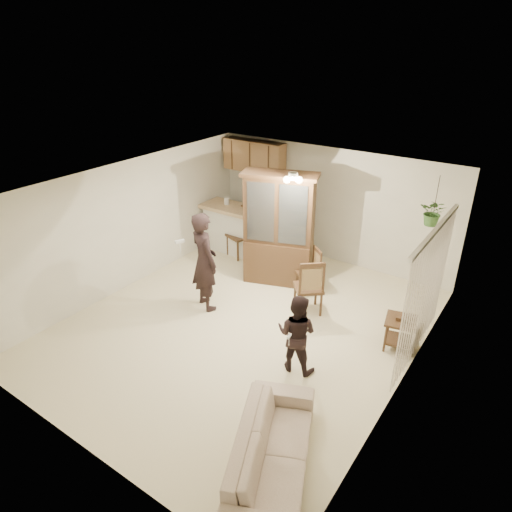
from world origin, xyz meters
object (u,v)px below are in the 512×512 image
Objects in this scene: adult at (204,263)px; chair_hutch_right at (308,296)px; side_table at (399,333)px; chair_bar at (240,243)px; sofa at (272,448)px; chair_hutch_left at (307,280)px; child at (297,331)px; china_hutch at (279,230)px.

adult is 1.97m from chair_hutch_right.
chair_bar is (-4.13, 1.30, 0.04)m from side_table.
chair_hutch_right is (-1.32, 3.26, -0.06)m from sofa.
sofa is 2.03× the size of chair_hutch_left.
child reaches higher than side_table.
adult is 2.34m from child.
chair_hutch_right reaches higher than side_table.
child is (-0.70, 1.74, 0.31)m from sofa.
china_hutch is at bearing -73.61° from chair_hutch_right.
chair_bar is at bearing 140.43° from china_hutch.
china_hutch reaches higher than side_table.
chair_bar is at bearing 16.58° from sofa.
adult reaches higher than chair_bar.
chair_hutch_left is at bearing -25.73° from china_hutch.
sofa is 3.51m from chair_hutch_right.
sofa is at bearing -97.65° from side_table.
chair_hutch_left is (-2.07, 0.72, -0.02)m from side_table.
chair_hutch_right is at bearing -75.84° from child.
side_table is 4.34m from chair_bar.
sofa is 3.80m from adult.
china_hutch is (0.57, 1.60, 0.22)m from adult.
sofa is 3.16m from side_table.
chair_hutch_right is (2.40, -1.17, -0.01)m from chair_bar.
chair_hutch_left is at bearing -101.69° from chair_hutch_right.
sofa is 4.66m from china_hutch.
chair_hutch_right is (-1.74, 0.13, 0.03)m from side_table.
chair_hutch_left is (2.06, -0.58, -0.06)m from chair_bar.
china_hutch is 1.50m from chair_hutch_right.
sofa reaches higher than side_table.
chair_hutch_left is at bearing -106.15° from adult.
adult is 2.30m from chair_bar.
sofa is at bearing 70.85° from chair_hutch_right.
chair_bar is at bearing -49.82° from child.
adult reaches higher than sofa.
china_hutch is at bearing -1.90° from chair_bar.
china_hutch reaches higher than sofa.
child is 1.21× the size of chair_bar.
chair_bar is (-3.02, 2.68, -0.36)m from child.
chair_hutch_right is (1.64, 0.92, -0.59)m from adult.
china_hutch is at bearing 7.81° from sofa.
adult is (-2.95, 2.33, 0.53)m from sofa.
child is (2.26, -0.59, -0.22)m from adult.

